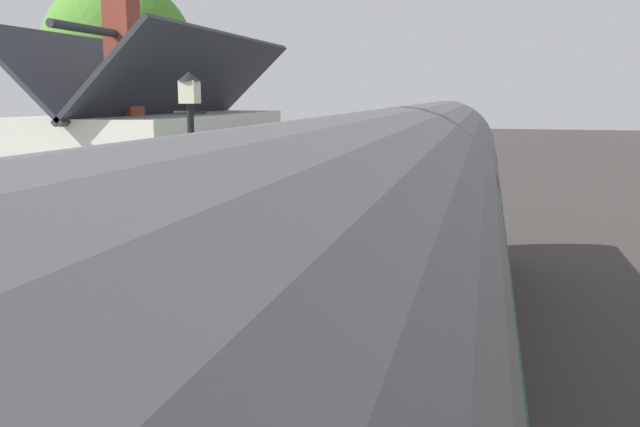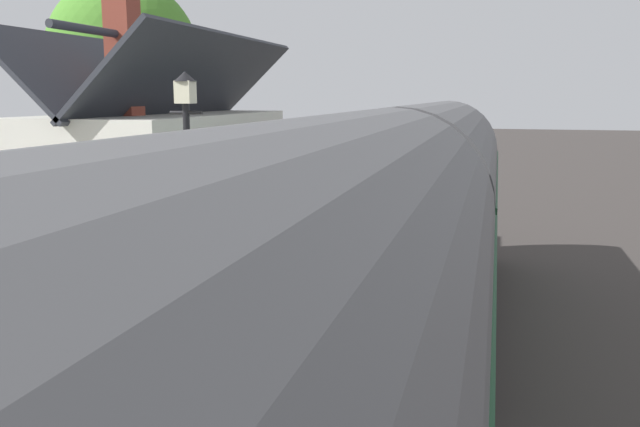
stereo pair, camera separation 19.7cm
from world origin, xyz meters
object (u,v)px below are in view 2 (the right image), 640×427
at_px(station_building, 165,174).
at_px(planter_by_door, 252,203).
at_px(planter_bench_right, 295,188).
at_px(planter_corner_building, 90,354).
at_px(station_sign_board, 351,174).
at_px(tree_far_right, 124,56).
at_px(lamp_post_platform, 188,156).
at_px(bench_by_lamp, 319,188).
at_px(planter_edge_far, 103,314).
at_px(planter_edge_near, 281,255).
at_px(train, 395,259).

height_order(station_building, planter_by_door, station_building).
bearing_deg(planter_bench_right, planter_corner_building, -172.01).
bearing_deg(station_sign_board, planter_by_door, 105.96).
bearing_deg(tree_far_right, lamp_post_platform, -145.69).
distance_m(station_building, bench_by_lamp, 7.75).
height_order(planter_bench_right, planter_by_door, planter_by_door).
height_order(planter_corner_building, planter_edge_far, planter_corner_building).
distance_m(station_building, planter_corner_building, 8.02).
relative_size(planter_corner_building, station_sign_board, 0.52).
xyz_separation_m(planter_bench_right, planter_edge_far, (-14.40, -1.43, 0.11)).
bearing_deg(planter_bench_right, planter_edge_near, -164.41).
distance_m(planter_corner_building, planter_by_door, 12.57).
relative_size(train, planter_edge_far, 26.73).
height_order(planter_edge_near, station_sign_board, station_sign_board).
distance_m(planter_bench_right, planter_by_door, 3.63).
height_order(train, planter_edge_near, train).
height_order(planter_by_door, tree_far_right, tree_far_right).
bearing_deg(planter_edge_far, tree_far_right, 28.98).
distance_m(planter_edge_far, tree_far_right, 14.60).
bearing_deg(train, planter_bench_right, 22.42).
bearing_deg(planter_by_door, planter_edge_far, -170.84).
bearing_deg(bench_by_lamp, tree_far_right, 100.06).
distance_m(station_building, planter_bench_right, 8.68).
distance_m(planter_bench_right, planter_edge_near, 11.17).
bearing_deg(train, planter_edge_far, 99.30).
height_order(bench_by_lamp, planter_corner_building, bench_by_lamp).
relative_size(train, planter_bench_right, 23.70).
height_order(station_building, planter_edge_near, station_building).
relative_size(bench_by_lamp, lamp_post_platform, 0.36).
distance_m(planter_by_door, tree_far_right, 6.94).
bearing_deg(lamp_post_platform, station_sign_board, -0.21).
bearing_deg(bench_by_lamp, station_building, 166.48).
distance_m(planter_edge_far, station_sign_board, 11.72).
distance_m(planter_by_door, planter_edge_near, 7.87).
bearing_deg(lamp_post_platform, bench_by_lamp, 6.43).
relative_size(planter_edge_far, lamp_post_platform, 0.18).
bearing_deg(tree_far_right, planter_bench_right, -66.99).
bearing_deg(planter_corner_building, train, -57.05).
xyz_separation_m(train, planter_by_door, (10.09, 5.96, -1.06)).
xyz_separation_m(planter_corner_building, station_sign_board, (13.16, -0.43, 0.75)).
bearing_deg(bench_by_lamp, lamp_post_platform, -173.57).
bearing_deg(bench_by_lamp, planter_edge_far, -178.95).
height_order(planter_bench_right, lamp_post_platform, lamp_post_platform).
bearing_deg(train, station_building, 50.41).
relative_size(lamp_post_platform, tree_far_right, 0.47).
xyz_separation_m(planter_edge_near, station_sign_board, (7.98, 0.34, 0.66)).
distance_m(bench_by_lamp, lamp_post_platform, 13.03).
bearing_deg(tree_far_right, bench_by_lamp, -79.94).
xyz_separation_m(planter_corner_building, planter_bench_right, (15.92, 2.24, -0.17)).
height_order(station_building, planter_corner_building, station_building).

